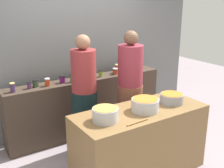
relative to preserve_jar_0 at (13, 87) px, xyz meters
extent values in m
plane|color=gray|center=(1.18, -1.05, -1.02)|extent=(12.00, 12.00, 0.00)
cube|color=slate|center=(1.18, 0.40, 0.48)|extent=(4.80, 0.12, 3.00)
cube|color=#403227|center=(1.18, 0.05, -0.54)|extent=(2.70, 0.36, 0.95)
cube|color=brown|center=(1.18, -1.35, -0.58)|extent=(1.70, 0.70, 0.88)
cylinder|color=#3E2A50|center=(0.00, 0.00, -0.01)|extent=(0.07, 0.07, 0.12)
cylinder|color=#D6C666|center=(0.00, 0.00, 0.06)|extent=(0.07, 0.07, 0.01)
cylinder|color=#4A2B4D|center=(0.24, 0.03, -0.02)|extent=(0.06, 0.06, 0.09)
cylinder|color=black|center=(0.24, 0.03, 0.03)|extent=(0.07, 0.07, 0.01)
cylinder|color=#31442C|center=(0.35, 0.06, -0.02)|extent=(0.09, 0.09, 0.10)
cylinder|color=black|center=(0.35, 0.06, 0.03)|extent=(0.09, 0.09, 0.01)
cylinder|color=#AD3317|center=(0.50, 0.01, -0.02)|extent=(0.07, 0.07, 0.10)
cylinder|color=silver|center=(0.50, 0.01, 0.04)|extent=(0.08, 0.08, 0.02)
cylinder|color=#561452|center=(0.75, 0.03, -0.02)|extent=(0.08, 0.08, 0.10)
cylinder|color=black|center=(0.75, 0.03, 0.04)|extent=(0.09, 0.09, 0.02)
cylinder|color=#396038|center=(0.90, -0.02, -0.01)|extent=(0.07, 0.07, 0.12)
cylinder|color=black|center=(0.90, -0.02, 0.06)|extent=(0.08, 0.08, 0.01)
cylinder|color=brown|center=(1.03, 0.03, -0.01)|extent=(0.09, 0.09, 0.12)
cylinder|color=black|center=(1.03, 0.03, 0.07)|extent=(0.09, 0.09, 0.02)
cylinder|color=brown|center=(1.12, 0.05, -0.02)|extent=(0.08, 0.08, 0.10)
cylinder|color=#D6C666|center=(1.12, 0.05, 0.04)|extent=(0.09, 0.09, 0.01)
cylinder|color=#24522F|center=(1.27, 0.06, -0.01)|extent=(0.07, 0.07, 0.11)
cylinder|color=#D6C666|center=(1.27, 0.06, 0.05)|extent=(0.07, 0.07, 0.01)
cylinder|color=olive|center=(1.42, 0.01, -0.02)|extent=(0.06, 0.06, 0.10)
cylinder|color=black|center=(1.42, 0.01, 0.04)|extent=(0.07, 0.07, 0.01)
cylinder|color=#95341B|center=(1.70, 0.00, -0.02)|extent=(0.08, 0.08, 0.09)
cylinder|color=silver|center=(1.70, 0.00, 0.03)|extent=(0.09, 0.09, 0.01)
cylinder|color=#AD1F25|center=(1.80, 0.09, 0.00)|extent=(0.07, 0.07, 0.13)
cylinder|color=#D6C666|center=(1.80, 0.09, 0.07)|extent=(0.07, 0.07, 0.02)
cylinder|color=#28482B|center=(1.94, 0.03, 0.00)|extent=(0.08, 0.08, 0.13)
cylinder|color=silver|center=(1.94, 0.03, 0.07)|extent=(0.09, 0.09, 0.01)
cylinder|color=#552A51|center=(2.07, 0.02, 0.00)|extent=(0.08, 0.08, 0.13)
cylinder|color=black|center=(2.07, 0.02, 0.07)|extent=(0.08, 0.08, 0.01)
cylinder|color=olive|center=(2.26, 0.03, -0.02)|extent=(0.07, 0.07, 0.10)
cylinder|color=black|center=(2.26, 0.03, 0.04)|extent=(0.07, 0.07, 0.02)
cylinder|color=#B7B7BC|center=(0.65, -1.37, -0.06)|extent=(0.30, 0.30, 0.15)
cylinder|color=#A68D40|center=(0.65, -1.37, 0.02)|extent=(0.27, 0.27, 0.00)
cylinder|color=#B7B7BC|center=(1.21, -1.39, -0.06)|extent=(0.34, 0.34, 0.15)
cylinder|color=#BF6B26|center=(1.21, -1.39, 0.02)|extent=(0.31, 0.31, 0.00)
cylinder|color=gray|center=(1.67, -1.37, -0.07)|extent=(0.30, 0.30, 0.12)
cylinder|color=#C06C23|center=(1.67, -1.37, -0.01)|extent=(0.28, 0.28, 0.00)
cylinder|color=#9E703D|center=(0.93, -1.61, -0.13)|extent=(0.30, 0.03, 0.02)
cylinder|color=black|center=(0.84, -0.51, -0.54)|extent=(0.36, 0.36, 0.95)
cylinder|color=maroon|center=(0.84, -0.51, 0.23)|extent=(0.35, 0.35, 0.58)
sphere|color=#8C6047|center=(0.84, -0.51, 0.62)|extent=(0.20, 0.20, 0.20)
cylinder|color=brown|center=(1.52, -0.67, -0.53)|extent=(0.38, 0.38, 0.97)
cylinder|color=maroon|center=(1.52, -0.67, 0.25)|extent=(0.37, 0.37, 0.59)
sphere|color=brown|center=(1.52, -0.67, 0.64)|extent=(0.21, 0.21, 0.21)
camera|label=1|loc=(-0.85, -3.82, 1.20)|focal=44.89mm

